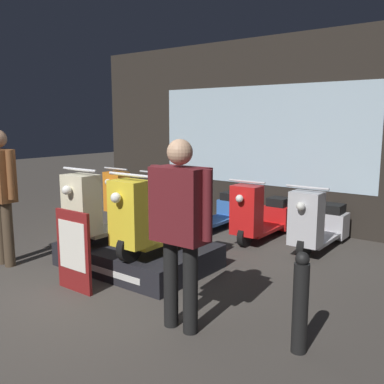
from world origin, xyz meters
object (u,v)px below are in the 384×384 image
object	(u,v)px
scooter_backrow_2	(213,208)
scooter_backrow_4	(319,223)
scooter_backrow_0	(135,197)
price_sign_board	(74,251)
scooter_display_left	(112,211)
scooter_display_right	(159,220)
person_left_browsing	(1,188)
scooter_backrow_1	(171,202)
street_bollard	(300,303)
scooter_backrow_3	(262,215)
person_right_browsing	(180,218)

from	to	relation	value
scooter_backrow_2	scooter_backrow_4	size ratio (longest dim) A/B	1.00
scooter_backrow_0	price_sign_board	bearing A→B (deg)	-55.94
scooter_display_left	scooter_backrow_2	xyz separation A→B (m)	(0.16, 2.09, -0.29)
scooter_display_left	scooter_display_right	distance (m)	0.81
scooter_display_left	scooter_backrow_4	bearing A→B (deg)	46.99
scooter_display_right	person_left_browsing	world-z (taller)	person_left_browsing
scooter_backrow_1	scooter_backrow_4	world-z (taller)	same
street_bollard	scooter_backrow_1	bearing A→B (deg)	142.45
scooter_display_right	scooter_backrow_2	size ratio (longest dim) A/B	1.00
scooter_backrow_2	scooter_display_right	bearing A→B (deg)	-72.71
scooter_backrow_4	price_sign_board	xyz separation A→B (m)	(-1.55, -3.02, 0.07)
scooter_backrow_0	scooter_backrow_3	world-z (taller)	same
person_right_browsing	scooter_backrow_1	bearing A→B (deg)	130.69
price_sign_board	street_bollard	bearing A→B (deg)	6.41
price_sign_board	scooter_backrow_2	bearing A→B (deg)	94.68
scooter_backrow_3	person_left_browsing	world-z (taller)	person_left_browsing
price_sign_board	street_bollard	size ratio (longest dim) A/B	1.07
scooter_backrow_3	scooter_backrow_4	world-z (taller)	same
person_left_browsing	scooter_display_left	bearing A→B (deg)	42.95
scooter_backrow_0	scooter_backrow_4	world-z (taller)	same
scooter_backrow_3	street_bollard	bearing A→B (deg)	-57.06
scooter_display_left	scooter_display_right	xyz separation A→B (m)	(0.81, 0.00, 0.00)
scooter_display_right	person_left_browsing	size ratio (longest dim) A/B	0.88
scooter_backrow_3	price_sign_board	bearing A→B (deg)	-102.15
scooter_backrow_0	price_sign_board	size ratio (longest dim) A/B	1.71
scooter_backrow_1	person_left_browsing	size ratio (longest dim) A/B	0.88
scooter_backrow_4	scooter_backrow_3	bearing A→B (deg)	180.00
scooter_backrow_2	scooter_backrow_4	distance (m)	1.79
scooter_display_left	scooter_backrow_0	distance (m)	2.67
price_sign_board	scooter_display_right	bearing A→B (deg)	66.41
scooter_backrow_3	street_bollard	xyz separation A→B (m)	(1.78, -2.75, 0.03)
scooter_display_left	scooter_backrow_1	bearing A→B (deg)	109.43
price_sign_board	scooter_backrow_3	bearing A→B (deg)	77.85
scooter_backrow_0	scooter_backrow_2	xyz separation A→B (m)	(1.79, 0.00, 0.00)
scooter_backrow_3	scooter_backrow_4	xyz separation A→B (m)	(0.90, 0.00, 0.00)
scooter_backrow_0	street_bollard	size ratio (longest dim) A/B	1.83
scooter_backrow_2	scooter_backrow_3	size ratio (longest dim) A/B	1.00
scooter_backrow_2	person_right_browsing	world-z (taller)	person_right_browsing
scooter_display_left	scooter_backrow_4	xyz separation A→B (m)	(1.95, 2.09, -0.29)
scooter_display_left	person_left_browsing	bearing A→B (deg)	-137.05
scooter_backrow_0	person_right_browsing	size ratio (longest dim) A/B	0.90
scooter_backrow_4	scooter_display_left	bearing A→B (deg)	-133.01
scooter_display_right	scooter_backrow_0	xyz separation A→B (m)	(-2.45, 2.09, -0.29)
scooter_display_left	person_right_browsing	size ratio (longest dim) A/B	0.90
scooter_backrow_1	street_bollard	world-z (taller)	scooter_backrow_1
scooter_display_right	street_bollard	world-z (taller)	scooter_display_right
scooter_display_left	scooter_backrow_1	distance (m)	2.24
scooter_backrow_0	price_sign_board	world-z (taller)	scooter_backrow_0
scooter_display_left	scooter_backrow_4	distance (m)	2.88
person_left_browsing	street_bollard	bearing A→B (deg)	3.92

